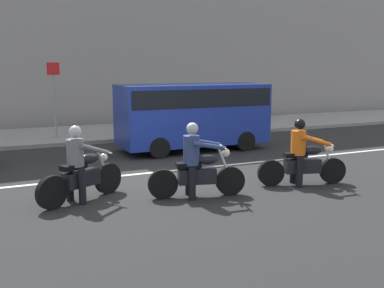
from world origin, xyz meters
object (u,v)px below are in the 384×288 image
motorcycle_with_rider_denim_blue (196,167)px  parked_van_cobalt_blue (193,112)px  street_sign_post (54,93)px  motorcycle_with_rider_orange_stripe (302,158)px  motorcycle_with_rider_gray (80,170)px

motorcycle_with_rider_denim_blue → parked_van_cobalt_blue: (2.17, 5.01, 0.61)m
motorcycle_with_rider_denim_blue → street_sign_post: street_sign_post is taller
motorcycle_with_rider_orange_stripe → parked_van_cobalt_blue: (-0.49, 5.11, 0.62)m
motorcycle_with_rider_orange_stripe → street_sign_post: 9.67m
motorcycle_with_rider_orange_stripe → street_sign_post: size_ratio=0.76×
motorcycle_with_rider_orange_stripe → motorcycle_with_rider_gray: size_ratio=1.09×
motorcycle_with_rider_orange_stripe → parked_van_cobalt_blue: parked_van_cobalt_blue is taller
motorcycle_with_rider_orange_stripe → parked_van_cobalt_blue: size_ratio=0.43×
motorcycle_with_rider_orange_stripe → motorcycle_with_rider_denim_blue: bearing=177.9°
motorcycle_with_rider_denim_blue → motorcycle_with_rider_orange_stripe: motorcycle_with_rider_denim_blue is taller
street_sign_post → motorcycle_with_rider_orange_stripe: bearing=-62.8°
motorcycle_with_rider_gray → street_sign_post: bearing=86.0°
motorcycle_with_rider_gray → street_sign_post: 7.85m
motorcycle_with_rider_denim_blue → parked_van_cobalt_blue: 5.49m
motorcycle_with_rider_denim_blue → motorcycle_with_rider_orange_stripe: size_ratio=0.99×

